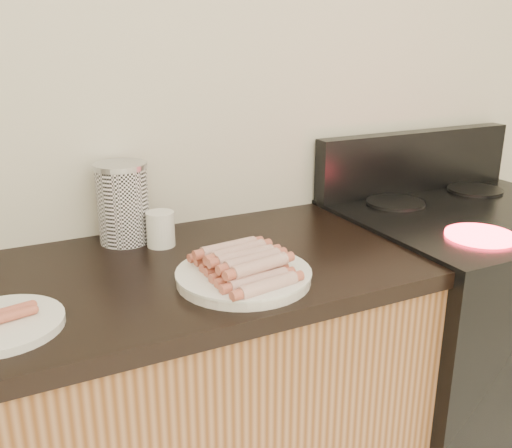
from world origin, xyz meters
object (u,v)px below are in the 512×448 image
stove (460,345)px  side_plate (1,325)px  canister (123,203)px  mug (161,229)px  main_plate (244,277)px

stove → side_plate: size_ratio=4.03×
canister → mug: (0.07, -0.07, -0.06)m
main_plate → side_plate: main_plate is taller
stove → mug: bearing=169.5°
main_plate → mug: size_ratio=3.28×
stove → mug: size_ratio=10.12×
side_plate → mug: mug is taller
side_plate → canister: size_ratio=1.08×
stove → side_plate: bearing=-175.0°
side_plate → main_plate: bearing=-1.0°
stove → side_plate: 1.40m
main_plate → canister: bearing=114.5°
stove → main_plate: bearing=-171.6°
stove → main_plate: (-0.83, -0.12, 0.45)m
main_plate → mug: mug is taller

